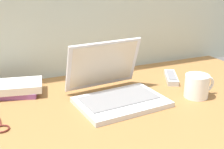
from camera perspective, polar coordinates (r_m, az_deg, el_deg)
desk at (r=1.07m, az=-1.83°, el=-7.11°), size 1.60×0.76×0.03m
laptop at (r=1.11m, az=0.53°, el=-2.63°), size 0.33×0.31×0.21m
coffee_mug at (r=1.18m, az=15.98°, el=-2.06°), size 0.13×0.09×0.09m
remote_control_far at (r=1.34m, az=11.24°, el=-0.53°), size 0.11×0.16×0.02m
book_stack at (r=1.22m, az=-17.94°, el=-2.50°), size 0.22×0.16×0.05m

